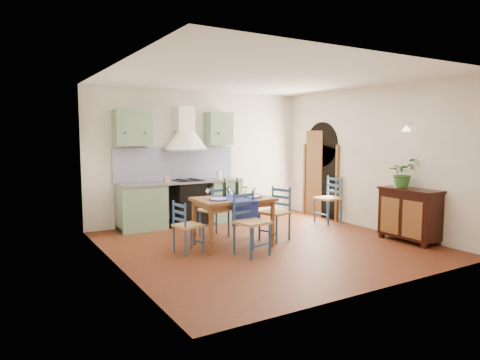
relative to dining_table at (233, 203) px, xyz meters
name	(u,v)px	position (x,y,z in m)	size (l,w,h in m)	color
floor	(265,244)	(0.51, -0.20, -0.72)	(5.00, 5.00, 0.00)	#471E0F
back_wall	(185,174)	(0.04, 2.09, 0.33)	(5.00, 0.96, 2.80)	silver
right_wall	(359,161)	(3.00, 0.08, 0.62)	(0.26, 5.00, 2.80)	silver
left_wall	(116,168)	(-1.99, -0.20, 0.68)	(0.04, 5.00, 2.80)	silver
ceiling	(266,77)	(0.51, -0.20, 2.09)	(5.00, 5.00, 0.01)	silver
dining_table	(233,203)	(0.00, 0.00, 0.00)	(1.32, 1.00, 1.13)	brown
chair_near	(250,223)	(-0.05, -0.61, -0.21)	(0.53, 0.53, 0.98)	navy
chair_far	(215,211)	(0.02, 0.69, -0.23)	(0.50, 0.50, 0.94)	navy
chair_left	(187,226)	(-0.87, -0.04, -0.29)	(0.45, 0.45, 0.83)	navy
chair_right	(276,213)	(0.84, -0.05, -0.23)	(0.55, 0.55, 0.94)	navy
chair_spare	(329,199)	(2.74, 0.65, -0.21)	(0.49, 0.49, 0.98)	navy
sideboard	(409,213)	(2.77, -1.35, -0.21)	(0.50, 1.05, 0.94)	black
potted_plant	(402,173)	(2.77, -1.16, 0.47)	(0.46, 0.40, 0.52)	#2F6026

